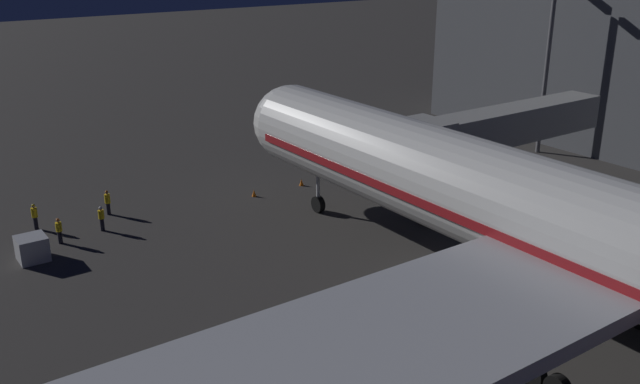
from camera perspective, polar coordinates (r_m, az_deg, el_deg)
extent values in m
plane|color=#383533|center=(41.59, 10.02, -6.90)|extent=(320.00, 320.00, 0.00)
cylinder|color=silver|center=(33.73, 22.31, -3.62)|extent=(5.64, 51.91, 5.64)
sphere|color=silver|center=(51.40, -2.40, 5.72)|extent=(5.53, 5.53, 5.53)
cube|color=maroon|center=(33.90, 22.21, -4.28)|extent=(5.70, 49.83, 0.50)
cube|color=black|center=(49.79, -1.36, 6.43)|extent=(3.10, 1.40, 0.90)
cube|color=#B7BABF|center=(34.21, 21.82, -5.04)|extent=(52.62, 8.24, 0.70)
cylinder|color=#B7BABF|center=(28.44, 7.52, -13.22)|extent=(2.72, 5.62, 2.72)
cylinder|color=black|center=(30.22, 3.88, -10.91)|extent=(2.31, 0.15, 2.31)
cylinder|color=#B7BABF|center=(49.61, -0.15, 1.01)|extent=(0.28, 0.28, 2.52)
cylinder|color=black|center=(50.25, -0.15, -1.00)|extent=(0.45, 1.20, 1.20)
cylinder|color=#B7BABF|center=(31.70, 18.41, -11.74)|extent=(0.28, 0.28, 2.52)
cylinder|color=black|center=(33.00, 17.13, -14.07)|extent=(0.45, 1.20, 1.20)
cube|color=#9E9E99|center=(52.78, 15.41, 5.39)|extent=(17.61, 2.60, 2.50)
cube|color=#9E9E99|center=(46.51, 8.38, 3.98)|extent=(3.20, 3.40, 3.00)
cube|color=black|center=(45.59, 7.09, 3.72)|extent=(0.70, 3.20, 2.70)
cylinder|color=#B7BABF|center=(48.27, 9.03, 0.06)|extent=(0.56, 0.56, 4.70)
cylinder|color=black|center=(49.39, 9.41, -2.04)|extent=(0.25, 0.60, 0.60)
cylinder|color=black|center=(48.60, 8.39, -2.35)|extent=(0.25, 0.60, 0.60)
cylinder|color=#59595E|center=(66.32, 18.11, 9.28)|extent=(0.40, 0.40, 14.78)
cube|color=#B7BABF|center=(46.27, -22.61, -4.31)|extent=(1.74, 1.76, 1.54)
cylinder|color=black|center=(49.34, -17.48, -2.57)|extent=(0.28, 0.28, 0.89)
cylinder|color=yellow|center=(49.07, -17.57, -1.77)|extent=(0.40, 0.40, 0.59)
sphere|color=tan|center=(48.92, -17.62, -1.32)|extent=(0.24, 0.24, 0.24)
sphere|color=white|center=(48.91, -17.63, -1.26)|extent=(0.23, 0.23, 0.23)
cylinder|color=black|center=(52.10, -17.01, -1.33)|extent=(0.28, 0.28, 0.88)
cylinder|color=yellow|center=(51.84, -17.10, -0.53)|extent=(0.40, 0.40, 0.68)
sphere|color=tan|center=(51.68, -17.15, -0.05)|extent=(0.24, 0.24, 0.24)
sphere|color=orange|center=(51.67, -17.16, 0.00)|extent=(0.23, 0.23, 0.23)
cylinder|color=black|center=(51.12, -22.34, -2.39)|extent=(0.28, 0.28, 0.90)
cylinder|color=yellow|center=(50.85, -22.46, -1.57)|extent=(0.40, 0.40, 0.67)
sphere|color=tan|center=(50.70, -22.53, -1.09)|extent=(0.24, 0.24, 0.24)
sphere|color=yellow|center=(50.68, -22.53, -1.04)|extent=(0.23, 0.23, 0.23)
cylinder|color=black|center=(48.22, -20.60, -3.50)|extent=(0.28, 0.28, 0.86)
cylinder|color=yellow|center=(47.95, -20.71, -2.70)|extent=(0.40, 0.40, 0.60)
sphere|color=tan|center=(47.80, -20.77, -2.23)|extent=(0.24, 0.24, 0.24)
sphere|color=orange|center=(47.78, -20.78, -2.17)|extent=(0.23, 0.23, 0.23)
cone|color=orange|center=(55.79, -1.54, 0.81)|extent=(0.36, 0.36, 0.55)
cone|color=orange|center=(53.63, -5.45, -0.08)|extent=(0.36, 0.36, 0.55)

